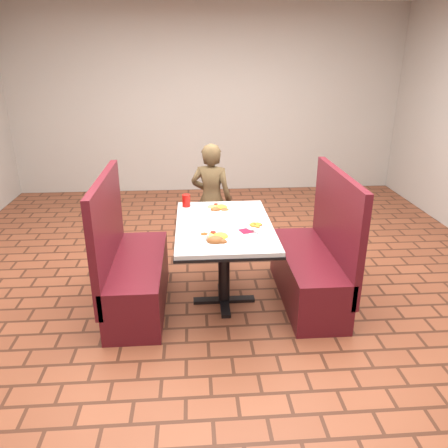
{
  "coord_description": "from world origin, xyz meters",
  "views": [
    {
      "loc": [
        -0.25,
        -3.4,
        2.09
      ],
      "look_at": [
        0.0,
        0.0,
        0.75
      ],
      "focal_mm": 35.0,
      "sensor_mm": 36.0,
      "label": 1
    }
  ],
  "objects_px": {
    "booth_bench_left": "(132,272)",
    "far_dinner_plate": "(218,207)",
    "dining_table": "(224,235)",
    "booth_bench_right": "(314,266)",
    "diner_person": "(211,199)",
    "near_dinner_plate": "(216,237)",
    "plantain_plate": "(256,225)",
    "red_tumbler": "(186,201)"
  },
  "relations": [
    {
      "from": "booth_bench_left",
      "to": "far_dinner_plate",
      "type": "bearing_deg",
      "value": 24.84
    },
    {
      "from": "dining_table",
      "to": "booth_bench_left",
      "type": "height_order",
      "value": "booth_bench_left"
    },
    {
      "from": "booth_bench_right",
      "to": "far_dinner_plate",
      "type": "distance_m",
      "value": 1.0
    },
    {
      "from": "diner_person",
      "to": "near_dinner_plate",
      "type": "bearing_deg",
      "value": 104.82
    },
    {
      "from": "dining_table",
      "to": "near_dinner_plate",
      "type": "relative_size",
      "value": 4.05
    },
    {
      "from": "plantain_plate",
      "to": "near_dinner_plate",
      "type": "bearing_deg",
      "value": -142.2
    },
    {
      "from": "booth_bench_left",
      "to": "diner_person",
      "type": "relative_size",
      "value": 0.98
    },
    {
      "from": "booth_bench_right",
      "to": "diner_person",
      "type": "height_order",
      "value": "diner_person"
    },
    {
      "from": "diner_person",
      "to": "near_dinner_plate",
      "type": "distance_m",
      "value": 1.45
    },
    {
      "from": "dining_table",
      "to": "far_dinner_plate",
      "type": "height_order",
      "value": "far_dinner_plate"
    },
    {
      "from": "diner_person",
      "to": "red_tumbler",
      "type": "distance_m",
      "value": 0.69
    },
    {
      "from": "near_dinner_plate",
      "to": "plantain_plate",
      "type": "relative_size",
      "value": 1.66
    },
    {
      "from": "dining_table",
      "to": "diner_person",
      "type": "relative_size",
      "value": 0.99
    },
    {
      "from": "diner_person",
      "to": "near_dinner_plate",
      "type": "height_order",
      "value": "diner_person"
    },
    {
      "from": "red_tumbler",
      "to": "booth_bench_left",
      "type": "bearing_deg",
      "value": -134.99
    },
    {
      "from": "booth_bench_right",
      "to": "diner_person",
      "type": "distance_m",
      "value": 1.42
    },
    {
      "from": "booth_bench_right",
      "to": "red_tumbler",
      "type": "xyz_separation_m",
      "value": [
        -1.12,
        0.48,
        0.48
      ]
    },
    {
      "from": "booth_bench_right",
      "to": "near_dinner_plate",
      "type": "height_order",
      "value": "booth_bench_right"
    },
    {
      "from": "dining_table",
      "to": "near_dinner_plate",
      "type": "xyz_separation_m",
      "value": [
        -0.09,
        -0.35,
        0.13
      ]
    },
    {
      "from": "diner_person",
      "to": "plantain_plate",
      "type": "height_order",
      "value": "diner_person"
    },
    {
      "from": "booth_bench_left",
      "to": "diner_person",
      "type": "bearing_deg",
      "value": 55.88
    },
    {
      "from": "diner_person",
      "to": "plantain_plate",
      "type": "xyz_separation_m",
      "value": [
        0.31,
        -1.17,
        0.15
      ]
    },
    {
      "from": "booth_bench_left",
      "to": "far_dinner_plate",
      "type": "height_order",
      "value": "booth_bench_left"
    },
    {
      "from": "diner_person",
      "to": "near_dinner_plate",
      "type": "xyz_separation_m",
      "value": [
        -0.03,
        -1.44,
        0.17
      ]
    },
    {
      "from": "dining_table",
      "to": "far_dinner_plate",
      "type": "xyz_separation_m",
      "value": [
        -0.03,
        0.36,
        0.12
      ]
    },
    {
      "from": "booth_bench_left",
      "to": "booth_bench_right",
      "type": "bearing_deg",
      "value": 0.0
    },
    {
      "from": "booth_bench_right",
      "to": "red_tumbler",
      "type": "distance_m",
      "value": 1.31
    },
    {
      "from": "far_dinner_plate",
      "to": "dining_table",
      "type": "bearing_deg",
      "value": -85.92
    },
    {
      "from": "booth_bench_right",
      "to": "far_dinner_plate",
      "type": "bearing_deg",
      "value": 156.53
    },
    {
      "from": "plantain_plate",
      "to": "far_dinner_plate",
      "type": "bearing_deg",
      "value": 122.61
    },
    {
      "from": "dining_table",
      "to": "booth_bench_right",
      "type": "xyz_separation_m",
      "value": [
        0.8,
        0.0,
        -0.32
      ]
    },
    {
      "from": "booth_bench_right",
      "to": "plantain_plate",
      "type": "xyz_separation_m",
      "value": [
        -0.54,
        -0.08,
        0.43
      ]
    },
    {
      "from": "dining_table",
      "to": "diner_person",
      "type": "bearing_deg",
      "value": 93.0
    },
    {
      "from": "booth_bench_right",
      "to": "plantain_plate",
      "type": "distance_m",
      "value": 0.7
    },
    {
      "from": "booth_bench_left",
      "to": "plantain_plate",
      "type": "bearing_deg",
      "value": -4.41
    },
    {
      "from": "booth_bench_right",
      "to": "near_dinner_plate",
      "type": "xyz_separation_m",
      "value": [
        -0.89,
        -0.35,
        0.45
      ]
    },
    {
      "from": "far_dinner_plate",
      "to": "booth_bench_right",
      "type": "bearing_deg",
      "value": -23.47
    },
    {
      "from": "red_tumbler",
      "to": "near_dinner_plate",
      "type": "bearing_deg",
      "value": -74.51
    },
    {
      "from": "far_dinner_plate",
      "to": "red_tumbler",
      "type": "relative_size",
      "value": 2.34
    },
    {
      "from": "booth_bench_left",
      "to": "red_tumbler",
      "type": "relative_size",
      "value": 10.6
    },
    {
      "from": "near_dinner_plate",
      "to": "plantain_plate",
      "type": "distance_m",
      "value": 0.44
    },
    {
      "from": "booth_bench_right",
      "to": "far_dinner_plate",
      "type": "height_order",
      "value": "booth_bench_right"
    }
  ]
}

